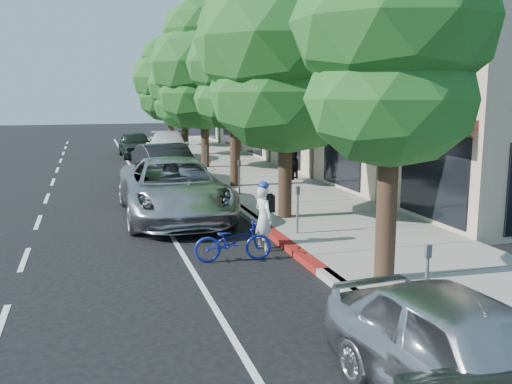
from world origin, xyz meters
name	(u,v)px	position (x,y,z in m)	size (l,w,h in m)	color
ground	(305,262)	(0.00, 0.00, 0.00)	(120.00, 120.00, 0.00)	black
sidewalk	(285,194)	(2.30, 8.00, 0.07)	(4.60, 56.00, 0.15)	gray
curb	(225,197)	(0.00, 8.00, 0.07)	(0.30, 56.00, 0.15)	#9E998E
curb_red_segment	(290,247)	(0.00, 1.00, 0.07)	(0.32, 4.00, 0.15)	maroon
storefront_building	(349,98)	(9.60, 18.00, 3.50)	(10.00, 36.00, 7.00)	beige
street_tree_0	(394,29)	(0.90, -2.00, 4.98)	(3.92, 3.92, 7.77)	black
street_tree_1	(286,44)	(0.90, 4.00, 5.17)	(5.32, 5.32, 8.43)	black
street_tree_2	(234,66)	(0.90, 10.00, 4.82)	(3.78, 3.78, 7.52)	black
street_tree_3	(204,66)	(0.90, 16.00, 5.07)	(5.31, 5.31, 8.30)	black
street_tree_4	(184,86)	(0.90, 22.00, 4.17)	(4.30, 4.30, 6.81)	black
street_tree_5	(170,79)	(0.90, 28.00, 4.67)	(5.14, 5.14, 7.72)	black
cyclist	(264,218)	(-0.62, 1.24, 0.79)	(0.58, 0.38, 1.59)	silver
bicycle	(233,241)	(-1.57, 0.52, 0.47)	(0.62, 1.78, 0.94)	#17239F
silver_suv	(174,189)	(-2.20, 5.50, 0.91)	(3.02, 6.55, 1.82)	#B3B3B8
dark_sedan	(166,165)	(-1.62, 11.65, 0.85)	(1.80, 5.15, 1.70)	black
white_pickup	(168,148)	(-0.50, 19.34, 0.82)	(2.28, 5.62, 1.63)	white
dark_suv_far	(136,144)	(-1.95, 22.75, 0.76)	(1.79, 4.45, 1.52)	black
near_car_a	(468,359)	(-0.50, -6.49, 0.76)	(1.80, 4.46, 1.52)	#B5B6BA
pedestrian	(291,159)	(3.58, 10.92, 1.01)	(0.84, 0.65, 1.72)	black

